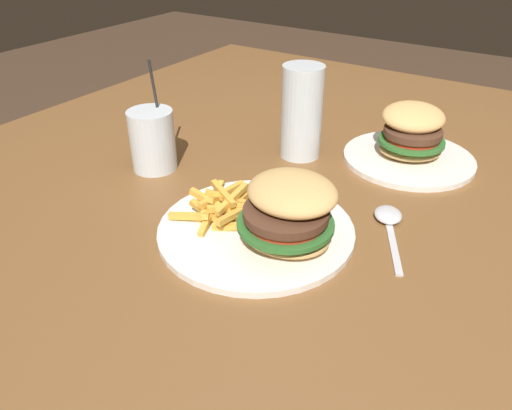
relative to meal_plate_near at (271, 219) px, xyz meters
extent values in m
cube|color=brown|center=(0.06, 0.19, -0.05)|extent=(1.56, 1.43, 0.03)
cylinder|color=brown|center=(-0.65, 0.83, -0.40)|extent=(0.08, 0.08, 0.67)
cylinder|color=white|center=(-0.03, 0.00, -0.03)|extent=(0.29, 0.29, 0.01)
ellipsoid|color=tan|center=(0.03, -0.01, -0.01)|extent=(0.13, 0.11, 0.03)
cylinder|color=#2D6628|center=(0.03, -0.01, 0.01)|extent=(0.14, 0.14, 0.01)
cylinder|color=red|center=(0.03, -0.01, 0.01)|extent=(0.11, 0.11, 0.01)
cylinder|color=#4C2D1E|center=(0.03, -0.01, 0.02)|extent=(0.12, 0.12, 0.01)
ellipsoid|color=tan|center=(0.03, 0.01, 0.05)|extent=(0.13, 0.11, 0.05)
cube|color=gold|center=(-0.09, 0.05, -0.02)|extent=(0.04, 0.06, 0.02)
cube|color=gold|center=(-0.07, 0.01, 0.01)|extent=(0.01, 0.08, 0.02)
cube|color=gold|center=(-0.09, -0.03, -0.01)|extent=(0.03, 0.07, 0.03)
cube|color=gold|center=(-0.10, -0.02, -0.02)|extent=(0.07, 0.01, 0.03)
cube|color=gold|center=(-0.11, 0.00, -0.01)|extent=(0.03, 0.06, 0.02)
cube|color=gold|center=(-0.08, 0.00, -0.01)|extent=(0.04, 0.09, 0.02)
cube|color=gold|center=(-0.10, 0.01, 0.00)|extent=(0.05, 0.07, 0.01)
cube|color=gold|center=(-0.10, -0.02, -0.01)|extent=(0.04, 0.06, 0.03)
cube|color=gold|center=(-0.06, 0.00, -0.01)|extent=(0.02, 0.09, 0.02)
cube|color=gold|center=(-0.10, 0.01, 0.00)|extent=(0.02, 0.09, 0.01)
cube|color=gold|center=(-0.07, -0.01, 0.00)|extent=(0.05, 0.05, 0.01)
cube|color=gold|center=(-0.11, -0.04, -0.02)|extent=(0.07, 0.04, 0.01)
cube|color=gold|center=(-0.07, 0.03, 0.00)|extent=(0.01, 0.07, 0.01)
cube|color=gold|center=(-0.05, 0.03, -0.02)|extent=(0.06, 0.07, 0.02)
cube|color=gold|center=(-0.04, -0.02, -0.02)|extent=(0.07, 0.04, 0.02)
cube|color=gold|center=(-0.09, 0.01, 0.01)|extent=(0.06, 0.04, 0.02)
cube|color=gold|center=(-0.06, 0.04, -0.02)|extent=(0.05, 0.05, 0.01)
cube|color=gold|center=(-0.05, 0.03, -0.02)|extent=(0.07, 0.05, 0.01)
cube|color=gold|center=(-0.11, 0.01, -0.01)|extent=(0.03, 0.09, 0.04)
cube|color=gold|center=(-0.10, 0.02, 0.00)|extent=(0.02, 0.08, 0.03)
cube|color=gold|center=(-0.09, -0.01, 0.00)|extent=(0.09, 0.01, 0.03)
cube|color=gold|center=(-0.08, 0.01, 0.00)|extent=(0.08, 0.05, 0.03)
cylinder|color=silver|center=(-0.10, 0.27, 0.05)|extent=(0.08, 0.08, 0.17)
cylinder|color=#B26B19|center=(-0.10, 0.27, 0.05)|extent=(0.07, 0.07, 0.16)
cylinder|color=silver|center=(-0.30, 0.08, 0.02)|extent=(0.08, 0.08, 0.11)
cylinder|color=orange|center=(-0.30, 0.08, 0.01)|extent=(0.07, 0.07, 0.09)
cylinder|color=black|center=(-0.30, 0.10, 0.06)|extent=(0.02, 0.01, 0.19)
ellipsoid|color=silver|center=(0.12, 0.15, -0.03)|extent=(0.06, 0.07, 0.01)
cube|color=silver|center=(0.16, 0.07, -0.03)|extent=(0.06, 0.11, 0.00)
cylinder|color=white|center=(0.08, 0.36, -0.03)|extent=(0.24, 0.24, 0.01)
ellipsoid|color=tan|center=(0.08, 0.36, -0.01)|extent=(0.15, 0.14, 0.03)
cylinder|color=#2D6628|center=(0.08, 0.36, 0.01)|extent=(0.16, 0.16, 0.01)
cylinder|color=red|center=(0.08, 0.36, 0.01)|extent=(0.13, 0.13, 0.01)
cylinder|color=#4C2D1E|center=(0.08, 0.36, 0.02)|extent=(0.14, 0.14, 0.01)
ellipsoid|color=tan|center=(0.07, 0.37, 0.05)|extent=(0.15, 0.14, 0.06)
camera|label=1|loc=(0.31, -0.51, 0.39)|focal=35.00mm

